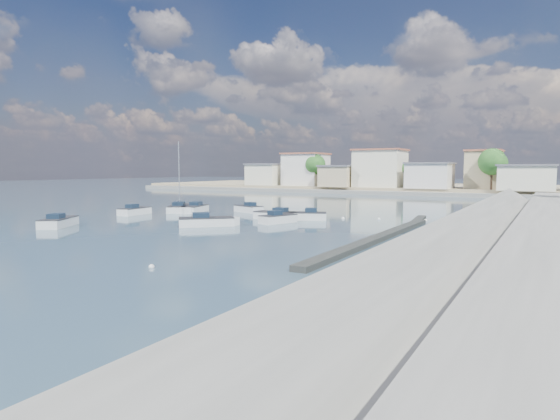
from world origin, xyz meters
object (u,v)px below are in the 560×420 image
Objects in this scene: motorboat_d at (305,216)px; sailboat at (180,208)px; motorboat_f at (247,209)px; motorboat_g at (194,209)px; motorboat_b at (280,219)px; motorboat_h at (209,222)px; motorboat_e at (136,211)px; motorboat_a at (60,222)px; motorboat_c at (274,216)px.

motorboat_d is 0.50× the size of sailboat.
motorboat_g is (-5.57, -3.65, 0.00)m from motorboat_f.
motorboat_b is at bearing -40.83° from motorboat_f.
motorboat_b and motorboat_d have the same top height.
motorboat_f is at bearing 110.00° from motorboat_h.
motorboat_e is (-19.93, -4.82, 0.00)m from motorboat_d.
motorboat_d is 0.94× the size of motorboat_e.
motorboat_c is at bearing 47.78° from motorboat_a.
sailboat is at bearing 75.99° from motorboat_e.
motorboat_h is (-5.41, -9.21, 0.00)m from motorboat_d.
sailboat is (-13.04, 10.32, 0.03)m from motorboat_h.
motorboat_b is 0.96× the size of motorboat_f.
motorboat_c is at bearing 129.31° from motorboat_b.
motorboat_g is 14.53m from motorboat_h.
motorboat_h is at bearing -120.43° from motorboat_d.
motorboat_f is (6.93, 20.96, -0.00)m from motorboat_a.
motorboat_b is at bearing 51.19° from motorboat_h.
motorboat_f is at bearing 156.82° from motorboat_d.
motorboat_b is 0.99× the size of motorboat_d.
motorboat_d is at bearing 75.31° from motorboat_b.
motorboat_a is 0.56× the size of sailboat.
motorboat_h is at bearing -38.37° from sailboat.
motorboat_b is 7.08m from motorboat_h.
motorboat_g is at bearing -146.81° from motorboat_f.
motorboat_b is 18.13m from sailboat.
motorboat_d is 0.79× the size of motorboat_g.
motorboat_f and motorboat_h have the same top height.
motorboat_g is at bearing 172.12° from motorboat_c.
motorboat_g is 0.63× the size of sailboat.
motorboat_d is at bearing -3.47° from sailboat.
motorboat_c is 15.40m from sailboat.
motorboat_g is (-14.98, 4.48, 0.00)m from motorboat_b.
motorboat_h is (-2.22, -8.24, -0.00)m from motorboat_c.
motorboat_g is at bearing -7.31° from sailboat.
motorboat_d is (17.30, 16.52, -0.00)m from motorboat_a.
motorboat_c is at bearing -7.79° from sailboat.
motorboat_d is 0.97× the size of motorboat_f.
sailboat is at bearing 164.63° from motorboat_b.
motorboat_f is 8.73m from sailboat.
motorboat_a is at bearing -148.42° from motorboat_h.
motorboat_h is at bearing -128.81° from motorboat_b.
motorboat_c is 12.88m from motorboat_g.
motorboat_f is 14.52m from motorboat_h.
motorboat_f is at bearing 71.71° from motorboat_a.
motorboat_d is at bearing -2.86° from motorboat_g.
motorboat_g is (-15.95, 0.80, 0.00)m from motorboat_d.
motorboat_e and motorboat_h have the same top height.
motorboat_h is (-4.44, -5.52, 0.00)m from motorboat_b.
motorboat_f is 6.66m from motorboat_g.
motorboat_e is at bearing -176.56° from motorboat_b.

